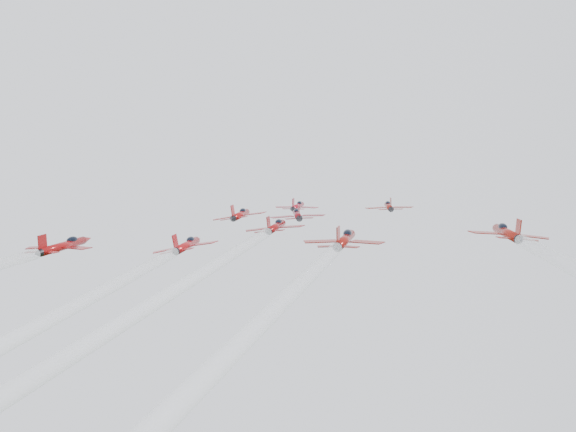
# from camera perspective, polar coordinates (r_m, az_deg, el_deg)

# --- Properties ---
(jet_lead) EXTENTS (8.56, 11.03, 6.72)m
(jet_lead) POSITION_cam_1_polar(r_m,az_deg,el_deg) (140.98, 0.76, 0.80)
(jet_lead) COLOR #A40F1E
(jet_row2_left) EXTENTS (10.01, 12.91, 7.86)m
(jet_row2_left) POSITION_cam_1_polar(r_m,az_deg,el_deg) (131.20, -3.78, 0.13)
(jet_row2_left) COLOR #A50F0F
(jet_row2_center) EXTENTS (9.55, 12.31, 7.50)m
(jet_row2_center) POSITION_cam_1_polar(r_m,az_deg,el_deg) (125.19, 0.76, 0.11)
(jet_row2_center) COLOR maroon
(jet_row2_right) EXTENTS (8.65, 11.15, 6.79)m
(jet_row2_right) POSITION_cam_1_polar(r_m,az_deg,el_deg) (131.97, 7.97, 0.77)
(jet_row2_right) COLOR #9C180E
(jet_center) EXTENTS (9.28, 88.61, 49.99)m
(jet_center) POSITION_cam_1_polar(r_m,az_deg,el_deg) (66.55, -5.50, -5.78)
(jet_center) COLOR maroon
(jet_rear_left) EXTENTS (9.00, 85.94, 48.48)m
(jet_rear_left) POSITION_cam_1_polar(r_m,az_deg,el_deg) (56.17, -18.69, -9.01)
(jet_rear_left) COLOR #A70F13
(jet_rear_right) EXTENTS (10.46, 99.83, 56.32)m
(jet_rear_right) POSITION_cam_1_polar(r_m,az_deg,el_deg) (43.42, 2.95, -11.64)
(jet_rear_right) COLOR maroon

